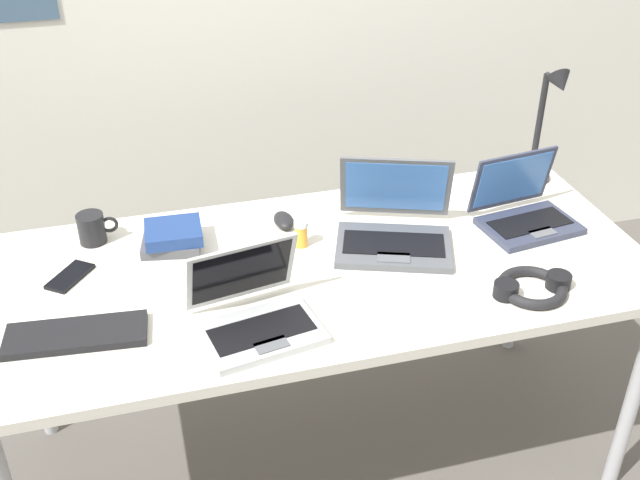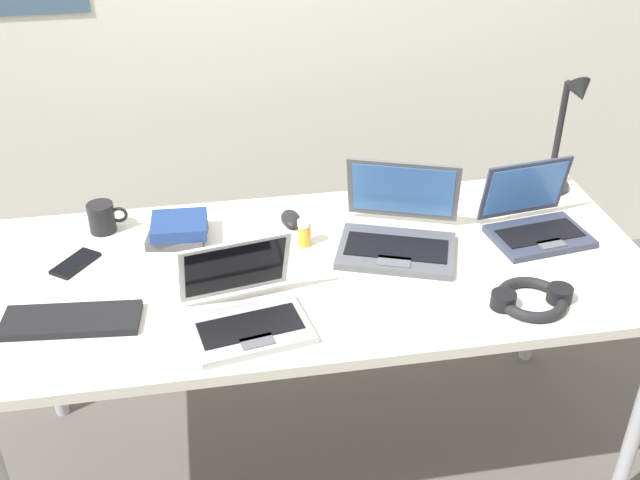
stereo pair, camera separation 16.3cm
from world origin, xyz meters
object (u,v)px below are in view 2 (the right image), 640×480
object	(u,v)px
cell_phone	(75,263)
headphones	(531,299)
laptop_front_right	(398,231)
desk_lamp	(564,136)
laptop_far_corner	(246,310)
pill_bottle	(305,232)
laptop_mid_desk	(535,221)
book_stack	(178,230)
computer_mouse	(291,219)
external_keyboard	(71,320)
coffee_mug	(102,217)

from	to	relation	value
cell_phone	headphones	size ratio (longest dim) A/B	0.64
laptop_front_right	desk_lamp	bearing A→B (deg)	20.88
laptop_far_corner	pill_bottle	world-z (taller)	laptop_far_corner
laptop_mid_desk	laptop_far_corner	bearing A→B (deg)	-162.18
laptop_mid_desk	book_stack	size ratio (longest dim) A/B	1.64
laptop_far_corner	book_stack	xyz separation A→B (m)	(-0.15, 0.42, -0.01)
computer_mouse	pill_bottle	xyz separation A→B (m)	(0.02, -0.12, 0.02)
headphones	laptop_front_right	bearing A→B (deg)	129.00
external_keyboard	cell_phone	size ratio (longest dim) A/B	2.43
laptop_mid_desk	pill_bottle	world-z (taller)	laptop_mid_desk
laptop_front_right	pill_bottle	bearing A→B (deg)	169.39
laptop_front_right	computer_mouse	size ratio (longest dim) A/B	4.16
laptop_mid_desk	headphones	world-z (taller)	laptop_mid_desk
external_keyboard	cell_phone	distance (m)	0.26
desk_lamp	laptop_far_corner	bearing A→B (deg)	-154.03
computer_mouse	pill_bottle	size ratio (longest dim) A/B	1.22
laptop_mid_desk	laptop_front_right	bearing A→B (deg)	179.23
headphones	coffee_mug	world-z (taller)	coffee_mug
pill_bottle	book_stack	world-z (taller)	pill_bottle
laptop_far_corner	book_stack	bearing A→B (deg)	110.29
external_keyboard	coffee_mug	xyz separation A→B (m)	(0.05, 0.43, 0.03)
computer_mouse	laptop_mid_desk	bearing A→B (deg)	-16.47
laptop_far_corner	coffee_mug	xyz separation A→B (m)	(-0.37, 0.51, 0.00)
desk_lamp	coffee_mug	distance (m)	1.40
headphones	laptop_mid_desk	bearing A→B (deg)	65.97
laptop_far_corner	headphones	bearing A→B (deg)	-3.37
external_keyboard	book_stack	xyz separation A→B (m)	(0.27, 0.34, 0.02)
pill_bottle	laptop_mid_desk	bearing A→B (deg)	-4.66
laptop_front_right	book_stack	xyz separation A→B (m)	(-0.61, 0.14, -0.01)
computer_mouse	book_stack	size ratio (longest dim) A/B	0.53
headphones	coffee_mug	distance (m)	1.21
external_keyboard	coffee_mug	size ratio (longest dim) A/B	2.92
laptop_mid_desk	pill_bottle	xyz separation A→B (m)	(-0.66, 0.05, -0.00)
laptop_front_right	coffee_mug	size ratio (longest dim) A/B	3.53
book_stack	laptop_mid_desk	bearing A→B (deg)	-7.95
pill_bottle	book_stack	xyz separation A→B (m)	(-0.35, 0.09, -0.01)
headphones	computer_mouse	bearing A→B (deg)	137.74
computer_mouse	headphones	distance (m)	0.73
computer_mouse	book_stack	distance (m)	0.33
coffee_mug	external_keyboard	bearing A→B (deg)	-96.67
laptop_mid_desk	external_keyboard	world-z (taller)	laptop_mid_desk
headphones	book_stack	size ratio (longest dim) A/B	1.19
external_keyboard	cell_phone	xyz separation A→B (m)	(-0.02, 0.26, -0.01)
pill_bottle	book_stack	bearing A→B (deg)	165.97
external_keyboard	cell_phone	world-z (taller)	external_keyboard
external_keyboard	headphones	size ratio (longest dim) A/B	1.54
laptop_mid_desk	laptop_far_corner	world-z (taller)	same
cell_phone	external_keyboard	bearing A→B (deg)	-49.79
desk_lamp	laptop_far_corner	size ratio (longest dim) A/B	1.26
cell_phone	book_stack	size ratio (longest dim) A/B	0.75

